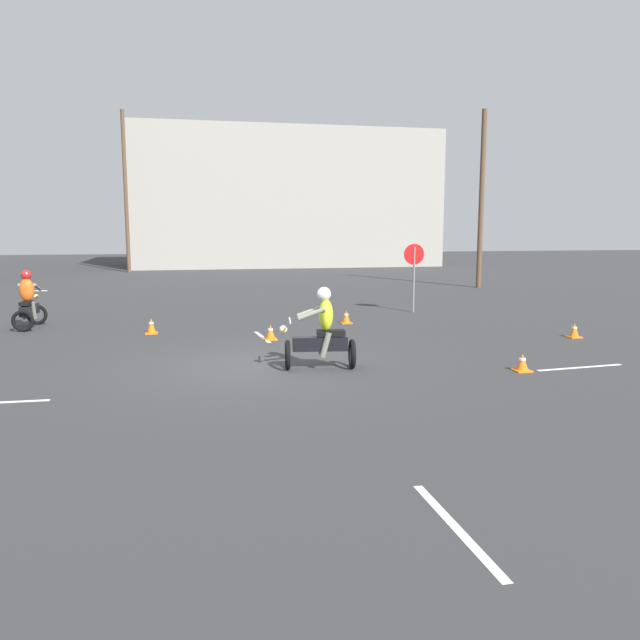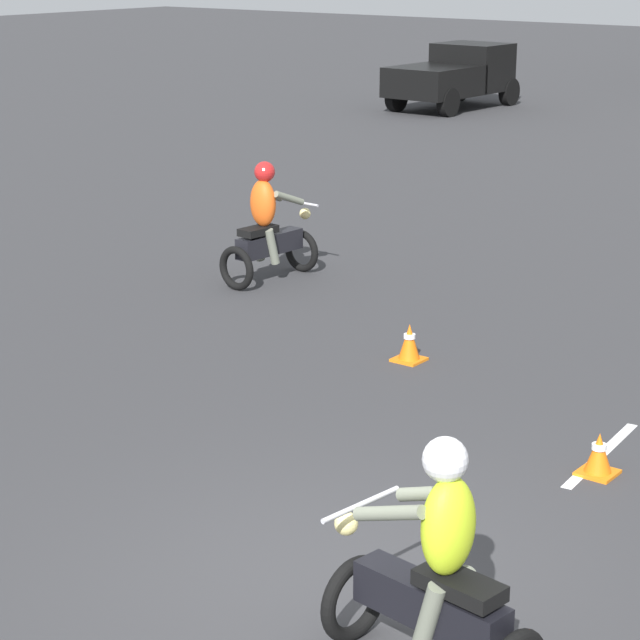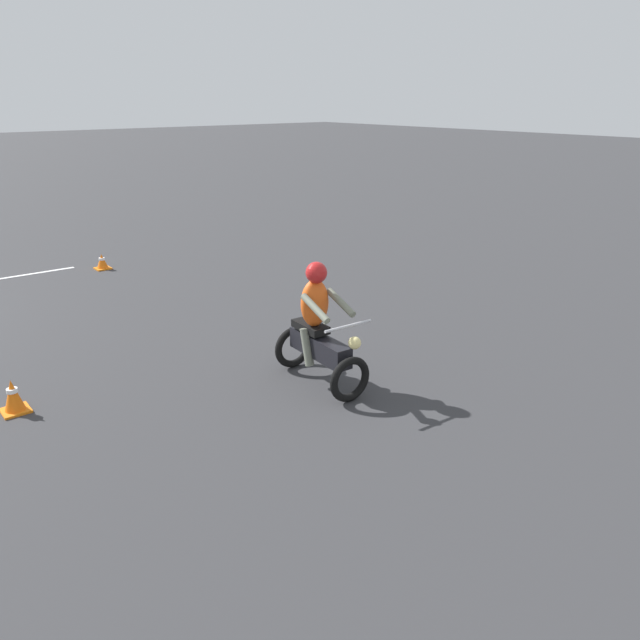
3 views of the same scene
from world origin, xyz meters
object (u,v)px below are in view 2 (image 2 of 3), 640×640
pickup_truck (455,75)px  motorcycle_rider_foreground (436,577)px  motorcycle_rider_background (268,229)px  traffic_cone_far_center (409,343)px  traffic_cone_near_left (599,455)px

pickup_truck → motorcycle_rider_foreground: bearing=-56.8°
motorcycle_rider_background → traffic_cone_far_center: bearing=-22.4°
traffic_cone_far_center → pickup_truck: bearing=120.3°
pickup_truck → traffic_cone_far_center: pickup_truck is taller
motorcycle_rider_background → motorcycle_rider_foreground: bearing=-40.6°
motorcycle_rider_foreground → motorcycle_rider_background: (-7.00, 6.81, 0.00)m
motorcycle_rider_background → pickup_truck: size_ratio=0.40×
pickup_truck → traffic_cone_far_center: (11.13, -19.07, -0.72)m
motorcycle_rider_foreground → pickup_truck: 28.33m
motorcycle_rider_foreground → traffic_cone_near_left: motorcycle_rider_foreground is taller
traffic_cone_near_left → motorcycle_rider_background: bearing=153.2°
motorcycle_rider_foreground → traffic_cone_far_center: bearing=42.4°
traffic_cone_near_left → traffic_cone_far_center: traffic_cone_far_center is taller
motorcycle_rider_background → pickup_truck: 19.03m
motorcycle_rider_foreground → traffic_cone_near_left: (-0.56, 3.56, -0.54)m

